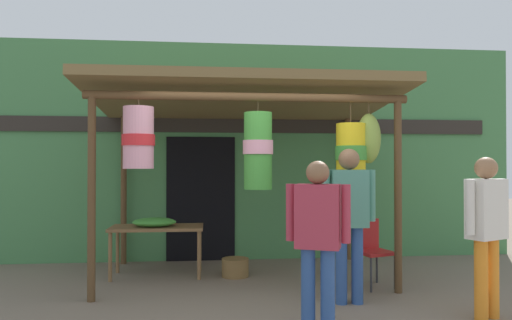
{
  "coord_description": "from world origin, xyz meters",
  "views": [
    {
      "loc": [
        -0.53,
        -5.59,
        1.53
      ],
      "look_at": [
        0.15,
        1.12,
        1.61
      ],
      "focal_mm": 33.16,
      "sensor_mm": 36.0,
      "label": 1
    }
  ],
  "objects_px": {
    "customer_foreground": "(349,212)",
    "flower_heap_on_table": "(155,222)",
    "vendor_in_orange": "(318,232)",
    "shopper_by_bananas": "(486,223)",
    "folding_chair": "(370,246)",
    "wicker_basket_by_table": "(235,267)",
    "display_table": "(157,232)"
  },
  "relations": [
    {
      "from": "vendor_in_orange",
      "to": "customer_foreground",
      "type": "height_order",
      "value": "customer_foreground"
    },
    {
      "from": "vendor_in_orange",
      "to": "wicker_basket_by_table",
      "type": "bearing_deg",
      "value": 105.11
    },
    {
      "from": "folding_chair",
      "to": "vendor_in_orange",
      "type": "distance_m",
      "value": 1.98
    },
    {
      "from": "shopper_by_bananas",
      "to": "display_table",
      "type": "bearing_deg",
      "value": 147.77
    },
    {
      "from": "flower_heap_on_table",
      "to": "customer_foreground",
      "type": "relative_size",
      "value": 0.35
    },
    {
      "from": "customer_foreground",
      "to": "shopper_by_bananas",
      "type": "height_order",
      "value": "customer_foreground"
    },
    {
      "from": "folding_chair",
      "to": "wicker_basket_by_table",
      "type": "bearing_deg",
      "value": 157.92
    },
    {
      "from": "flower_heap_on_table",
      "to": "customer_foreground",
      "type": "xyz_separation_m",
      "value": [
        2.29,
        -1.5,
        0.27
      ]
    },
    {
      "from": "customer_foreground",
      "to": "flower_heap_on_table",
      "type": "bearing_deg",
      "value": 146.76
    },
    {
      "from": "customer_foreground",
      "to": "display_table",
      "type": "bearing_deg",
      "value": 145.66
    },
    {
      "from": "wicker_basket_by_table",
      "to": "customer_foreground",
      "type": "relative_size",
      "value": 0.22
    },
    {
      "from": "display_table",
      "to": "flower_heap_on_table",
      "type": "xyz_separation_m",
      "value": [
        -0.02,
        -0.05,
        0.14
      ]
    },
    {
      "from": "shopper_by_bananas",
      "to": "vendor_in_orange",
      "type": "bearing_deg",
      "value": -172.3
    },
    {
      "from": "customer_foreground",
      "to": "wicker_basket_by_table",
      "type": "bearing_deg",
      "value": 129.98
    },
    {
      "from": "vendor_in_orange",
      "to": "customer_foreground",
      "type": "xyz_separation_m",
      "value": [
        0.57,
        0.89,
        0.1
      ]
    },
    {
      "from": "flower_heap_on_table",
      "to": "vendor_in_orange",
      "type": "height_order",
      "value": "vendor_in_orange"
    },
    {
      "from": "flower_heap_on_table",
      "to": "folding_chair",
      "type": "xyz_separation_m",
      "value": [
        2.79,
        -0.77,
        -0.25
      ]
    },
    {
      "from": "display_table",
      "to": "customer_foreground",
      "type": "distance_m",
      "value": 2.77
    },
    {
      "from": "display_table",
      "to": "vendor_in_orange",
      "type": "distance_m",
      "value": 2.99
    },
    {
      "from": "vendor_in_orange",
      "to": "shopper_by_bananas",
      "type": "xyz_separation_m",
      "value": [
        1.78,
        0.24,
        0.03
      ]
    },
    {
      "from": "wicker_basket_by_table",
      "to": "folding_chair",
      "type": "bearing_deg",
      "value": -22.08
    },
    {
      "from": "vendor_in_orange",
      "to": "shopper_by_bananas",
      "type": "relative_size",
      "value": 0.97
    },
    {
      "from": "folding_chair",
      "to": "display_table",
      "type": "bearing_deg",
      "value": 163.55
    },
    {
      "from": "folding_chair",
      "to": "shopper_by_bananas",
      "type": "xyz_separation_m",
      "value": [
        0.72,
        -1.38,
        0.45
      ]
    },
    {
      "from": "shopper_by_bananas",
      "to": "folding_chair",
      "type": "bearing_deg",
      "value": 117.44
    },
    {
      "from": "customer_foreground",
      "to": "shopper_by_bananas",
      "type": "xyz_separation_m",
      "value": [
        1.22,
        -0.65,
        -0.07
      ]
    },
    {
      "from": "flower_heap_on_table",
      "to": "shopper_by_bananas",
      "type": "height_order",
      "value": "shopper_by_bananas"
    },
    {
      "from": "display_table",
      "to": "shopper_by_bananas",
      "type": "relative_size",
      "value": 0.78
    },
    {
      "from": "folding_chair",
      "to": "customer_foreground",
      "type": "bearing_deg",
      "value": -124.36
    },
    {
      "from": "folding_chair",
      "to": "shopper_by_bananas",
      "type": "height_order",
      "value": "shopper_by_bananas"
    },
    {
      "from": "display_table",
      "to": "flower_heap_on_table",
      "type": "height_order",
      "value": "flower_heap_on_table"
    },
    {
      "from": "display_table",
      "to": "shopper_by_bananas",
      "type": "xyz_separation_m",
      "value": [
        3.48,
        -2.19,
        0.34
      ]
    }
  ]
}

